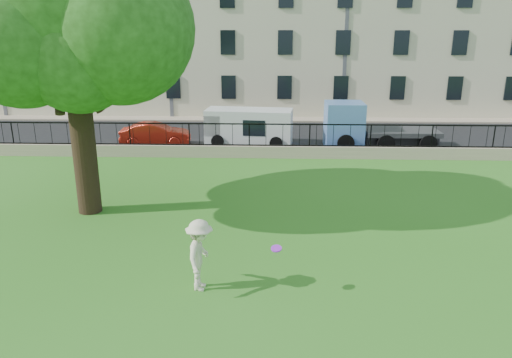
{
  "coord_description": "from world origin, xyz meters",
  "views": [
    {
      "loc": [
        1.2,
        -12.27,
        6.5
      ],
      "look_at": [
        0.64,
        3.5,
        1.53
      ],
      "focal_mm": 35.0,
      "sensor_mm": 36.0,
      "label": 1
    }
  ],
  "objects_px": {
    "man": "(200,255)",
    "blue_truck": "(379,125)",
    "tree": "(66,9)",
    "frisbee": "(276,248)",
    "red_sedan": "(155,134)",
    "white_van": "(249,127)"
  },
  "relations": [
    {
      "from": "red_sedan",
      "to": "white_van",
      "type": "bearing_deg",
      "value": -91.98
    },
    {
      "from": "man",
      "to": "blue_truck",
      "type": "bearing_deg",
      "value": -21.73
    },
    {
      "from": "frisbee",
      "to": "white_van",
      "type": "height_order",
      "value": "white_van"
    },
    {
      "from": "man",
      "to": "red_sedan",
      "type": "relative_size",
      "value": 0.49
    },
    {
      "from": "blue_truck",
      "to": "man",
      "type": "bearing_deg",
      "value": -116.36
    },
    {
      "from": "tree",
      "to": "blue_truck",
      "type": "bearing_deg",
      "value": 39.06
    },
    {
      "from": "tree",
      "to": "blue_truck",
      "type": "relative_size",
      "value": 1.79
    },
    {
      "from": "red_sedan",
      "to": "white_van",
      "type": "height_order",
      "value": "white_van"
    },
    {
      "from": "tree",
      "to": "man",
      "type": "bearing_deg",
      "value": -47.71
    },
    {
      "from": "frisbee",
      "to": "man",
      "type": "bearing_deg",
      "value": 175.12
    },
    {
      "from": "tree",
      "to": "man",
      "type": "distance_m",
      "value": 9.39
    },
    {
      "from": "man",
      "to": "frisbee",
      "type": "height_order",
      "value": "man"
    },
    {
      "from": "white_van",
      "to": "blue_truck",
      "type": "xyz_separation_m",
      "value": [
        7.03,
        -0.35,
        0.23
      ]
    },
    {
      "from": "man",
      "to": "blue_truck",
      "type": "relative_size",
      "value": 0.32
    },
    {
      "from": "man",
      "to": "white_van",
      "type": "xyz_separation_m",
      "value": [
        0.47,
        15.75,
        0.05
      ]
    },
    {
      "from": "red_sedan",
      "to": "frisbee",
      "type": "bearing_deg",
      "value": -162.91
    },
    {
      "from": "red_sedan",
      "to": "tree",
      "type": "bearing_deg",
      "value": 173.03
    },
    {
      "from": "red_sedan",
      "to": "blue_truck",
      "type": "distance_m",
      "value": 12.2
    },
    {
      "from": "tree",
      "to": "red_sedan",
      "type": "relative_size",
      "value": 2.73
    },
    {
      "from": "tree",
      "to": "frisbee",
      "type": "xyz_separation_m",
      "value": [
        6.78,
        -5.52,
        -5.68
      ]
    },
    {
      "from": "man",
      "to": "red_sedan",
      "type": "bearing_deg",
      "value": 21.13
    },
    {
      "from": "white_van",
      "to": "man",
      "type": "bearing_deg",
      "value": -85.8
    }
  ]
}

